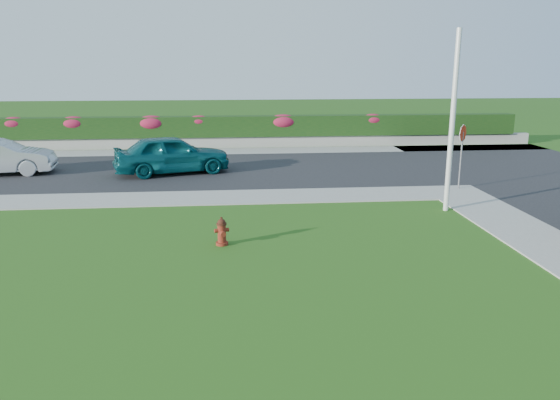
{
  "coord_description": "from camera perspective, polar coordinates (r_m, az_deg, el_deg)",
  "views": [
    {
      "loc": [
        -1.0,
        -9.29,
        4.52
      ],
      "look_at": [
        0.33,
        4.98,
        0.9
      ],
      "focal_mm": 35.0,
      "sensor_mm": 36.0,
      "label": 1
    }
  ],
  "objects": [
    {
      "name": "hedge",
      "position": [
        30.08,
        -5.32,
        7.68
      ],
      "size": [
        32.0,
        0.9,
        1.1
      ],
      "primitive_type": "cube",
      "color": "black",
      "rests_on": "retaining_wall"
    },
    {
      "name": "flower_clump_b",
      "position": [
        31.05,
        -20.75,
        7.54
      ],
      "size": [
        1.42,
        0.91,
        0.71
      ],
      "primitive_type": "ellipsoid",
      "color": "#B11E4B",
      "rests_on": "hedge"
    },
    {
      "name": "fire_hydrant",
      "position": [
        13.94,
        -6.1,
        -3.32
      ],
      "size": [
        0.38,
        0.36,
        0.73
      ],
      "rotation": [
        0.0,
        0.0,
        0.25
      ],
      "color": "#54140D",
      "rests_on": "ground"
    },
    {
      "name": "flower_clump_a",
      "position": [
        31.98,
        -26.05,
        7.23
      ],
      "size": [
        1.3,
        0.83,
        0.65
      ],
      "primitive_type": "ellipsoid",
      "color": "#B11E4B",
      "rests_on": "hedge"
    },
    {
      "name": "sidewalk_beyond",
      "position": [
        28.64,
        -5.26,
        5.08
      ],
      "size": [
        34.0,
        2.0,
        0.04
      ],
      "primitive_type": "cube",
      "color": "gray",
      "rests_on": "ground"
    },
    {
      "name": "sedan_teal",
      "position": [
        23.07,
        -11.23,
        4.72
      ],
      "size": [
        5.03,
        3.09,
        1.6
      ],
      "primitive_type": "imported",
      "rotation": [
        0.0,
        0.0,
        1.85
      ],
      "color": "#0B4F56",
      "rests_on": "street_far"
    },
    {
      "name": "flower_clump_c",
      "position": [
        30.24,
        -13.27,
        7.86
      ],
      "size": [
        1.57,
        1.01,
        0.79
      ],
      "primitive_type": "ellipsoid",
      "color": "#B11E4B",
      "rests_on": "hedge"
    },
    {
      "name": "curb_corner",
      "position": [
        20.46,
        17.86,
        0.78
      ],
      "size": [
        2.0,
        2.0,
        0.04
      ],
      "primitive_type": "cube",
      "color": "gray",
      "rests_on": "ground"
    },
    {
      "name": "utility_pole",
      "position": [
        17.47,
        17.56,
        7.71
      ],
      "size": [
        0.16,
        0.16,
        5.5
      ],
      "primitive_type": "cylinder",
      "color": "silver",
      "rests_on": "ground"
    },
    {
      "name": "flower_clump_e",
      "position": [
        30.1,
        0.31,
        8.2
      ],
      "size": [
        1.56,
        1.01,
        0.78
      ],
      "primitive_type": "ellipsoid",
      "color": "#B11E4B",
      "rests_on": "hedge"
    },
    {
      "name": "retaining_wall",
      "position": [
        30.09,
        -5.28,
        6.05
      ],
      "size": [
        34.0,
        0.4,
        0.6
      ],
      "primitive_type": "cube",
      "color": "gray",
      "rests_on": "ground"
    },
    {
      "name": "sidewalk_far",
      "position": [
        19.49,
        -20.02,
        -0.05
      ],
      "size": [
        24.0,
        2.0,
        0.04
      ],
      "primitive_type": "cube",
      "color": "gray",
      "rests_on": "ground"
    },
    {
      "name": "ground",
      "position": [
        10.38,
        0.76,
        -11.65
      ],
      "size": [
        120.0,
        120.0,
        0.0
      ],
      "primitive_type": "plane",
      "color": "black",
      "rests_on": "ground"
    },
    {
      "name": "street_far",
      "position": [
        24.05,
        -14.8,
        2.92
      ],
      "size": [
        26.0,
        8.0,
        0.04
      ],
      "primitive_type": "cube",
      "color": "black",
      "rests_on": "ground"
    },
    {
      "name": "stop_sign",
      "position": [
        20.76,
        18.51,
        5.8
      ],
      "size": [
        0.46,
        0.48,
        2.38
      ],
      "rotation": [
        0.0,
        0.0,
        0.41
      ],
      "color": "slate",
      "rests_on": "ground"
    },
    {
      "name": "flower_clump_f",
      "position": [
        30.98,
        9.64,
        8.29
      ],
      "size": [
        1.26,
        0.81,
        0.63
      ],
      "primitive_type": "ellipsoid",
      "color": "#B11E4B",
      "rests_on": "hedge"
    },
    {
      "name": "flower_clump_d",
      "position": [
        29.99,
        -8.48,
        8.17
      ],
      "size": [
        1.19,
        0.76,
        0.59
      ],
      "primitive_type": "ellipsoid",
      "color": "#B11E4B",
      "rests_on": "hedge"
    }
  ]
}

